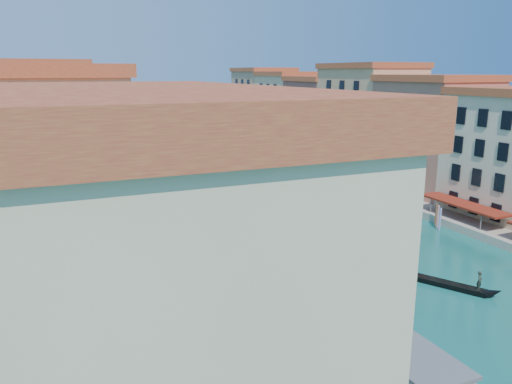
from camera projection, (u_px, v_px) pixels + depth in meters
left_bank_palazzos at (46, 147)px, 66.37m from camera, size 12.80×128.40×21.00m
right_bank_palazzos at (388, 128)px, 88.12m from camera, size 12.80×128.40×21.00m
quay at (348, 183)px, 87.22m from camera, size 4.00×140.00×1.00m
vaporetto_near at (370, 343)px, 34.32m from camera, size 4.49×18.40×2.73m
vaporetto_far at (232, 193)px, 76.66m from camera, size 12.89×18.14×2.75m
gondola_fore at (434, 279)px, 46.86m from camera, size 6.96×11.15×2.46m
gondola_far at (353, 214)px, 68.70m from camera, size 1.18×11.64×1.65m
motorboat_mid at (270, 244)px, 55.98m from camera, size 4.41×7.91×1.56m
motorboat_far at (246, 173)px, 94.85m from camera, size 5.57×7.70×1.55m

